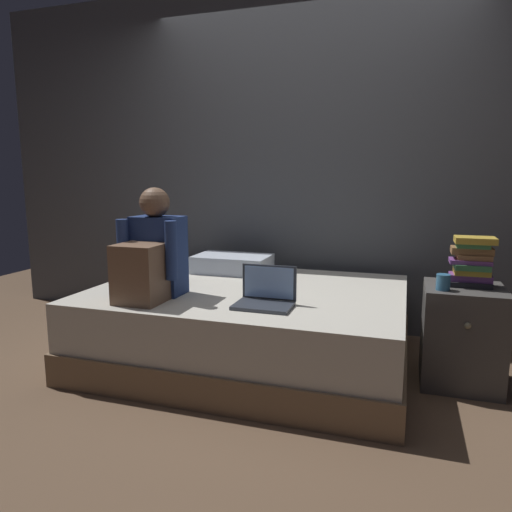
{
  "coord_description": "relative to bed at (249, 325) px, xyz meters",
  "views": [
    {
      "loc": [
        0.76,
        -2.51,
        1.21
      ],
      "look_at": [
        -0.09,
        0.1,
        0.75
      ],
      "focal_mm": 32.79,
      "sensor_mm": 36.0,
      "label": 1
    }
  ],
  "objects": [
    {
      "name": "bed",
      "position": [
        0.0,
        0.0,
        0.0
      ],
      "size": [
        2.0,
        1.5,
        0.5
      ],
      "color": "#7A6047",
      "rests_on": "ground_plane"
    },
    {
      "name": "pillow",
      "position": [
        -0.29,
        0.45,
        0.32
      ],
      "size": [
        0.56,
        0.36,
        0.13
      ],
      "primitive_type": "cube",
      "color": "silver",
      "rests_on": "bed"
    },
    {
      "name": "wall_back",
      "position": [
        0.2,
        0.9,
        1.1
      ],
      "size": [
        5.6,
        0.1,
        2.7
      ],
      "primitive_type": "cube",
      "color": "#4C4F54",
      "rests_on": "ground_plane"
    },
    {
      "name": "person_sitting",
      "position": [
        -0.48,
        -0.4,
        0.5
      ],
      "size": [
        0.39,
        0.44,
        0.66
      ],
      "color": "navy",
      "rests_on": "bed"
    },
    {
      "name": "laptop",
      "position": [
        0.22,
        -0.37,
        0.31
      ],
      "size": [
        0.32,
        0.23,
        0.22
      ],
      "color": "#333842",
      "rests_on": "bed"
    },
    {
      "name": "book_stack",
      "position": [
        1.33,
        0.1,
        0.48
      ],
      "size": [
        0.24,
        0.17,
        0.29
      ],
      "color": "black",
      "rests_on": "nightstand"
    },
    {
      "name": "ground_plane",
      "position": [
        0.2,
        -0.3,
        -0.25
      ],
      "size": [
        8.0,
        8.0,
        0.0
      ],
      "primitive_type": "plane",
      "color": "brown"
    },
    {
      "name": "mug",
      "position": [
        1.17,
        -0.06,
        0.39
      ],
      "size": [
        0.08,
        0.08,
        0.09
      ],
      "primitive_type": "cylinder",
      "color": "teal",
      "rests_on": "nightstand"
    },
    {
      "name": "nightstand",
      "position": [
        1.3,
        0.06,
        0.05
      ],
      "size": [
        0.44,
        0.46,
        0.59
      ],
      "color": "#474442",
      "rests_on": "ground_plane"
    }
  ]
}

